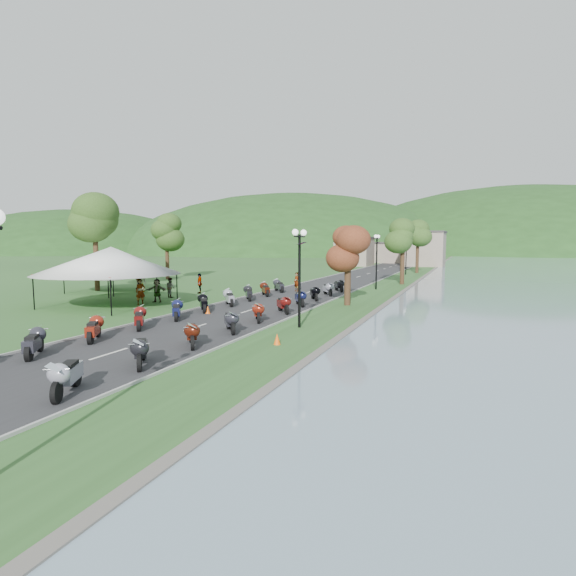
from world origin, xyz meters
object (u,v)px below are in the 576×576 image
(vendor_tent_main, at_px, (109,277))
(pedestrian_c, at_px, (139,296))
(pedestrian_a, at_px, (141,305))
(pedestrian_b, at_px, (171,297))

(vendor_tent_main, height_order, pedestrian_c, vendor_tent_main)
(pedestrian_a, bearing_deg, vendor_tent_main, 158.56)
(pedestrian_a, distance_m, pedestrian_c, 5.35)
(pedestrian_b, height_order, pedestrian_c, pedestrian_c)
(pedestrian_b, bearing_deg, vendor_tent_main, 100.50)
(pedestrian_b, distance_m, pedestrian_c, 2.99)
(vendor_tent_main, bearing_deg, pedestrian_a, 36.67)
(pedestrian_c, bearing_deg, pedestrian_a, 19.40)
(pedestrian_a, bearing_deg, pedestrian_c, 73.93)
(vendor_tent_main, distance_m, pedestrian_c, 5.90)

